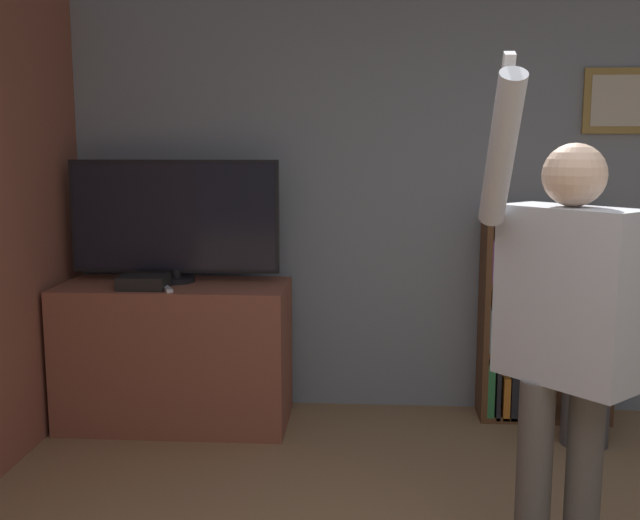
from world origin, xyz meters
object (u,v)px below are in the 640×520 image
Objects in this scene: game_console at (144,282)px; waste_bin at (585,407)px; bookshelf at (532,325)px; person at (567,329)px; television at (175,219)px.

game_console is 2.62m from waste_bin.
bookshelf reaches higher than waste_bin.
waste_bin is at bearing -0.66° from game_console.
bookshelf is at bearing 128.45° from person.
person is at bearing -42.74° from television.
person is at bearing -98.86° from bookshelf.
game_console is at bearing 179.34° from waste_bin.
television is 0.63× the size of person.
waste_bin is at bearing -61.35° from bookshelf.
game_console is 2.36m from bookshelf.
person is (-0.30, -1.90, 0.45)m from bookshelf.
bookshelf is (2.30, 0.39, -0.31)m from game_console.
waste_bin is at bearing -5.78° from television.
person is 1.78m from waste_bin.
waste_bin is (2.53, -0.03, -0.68)m from game_console.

